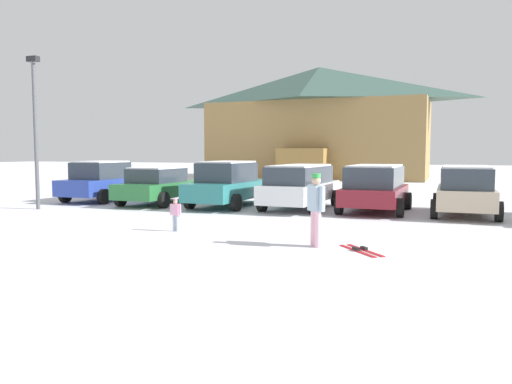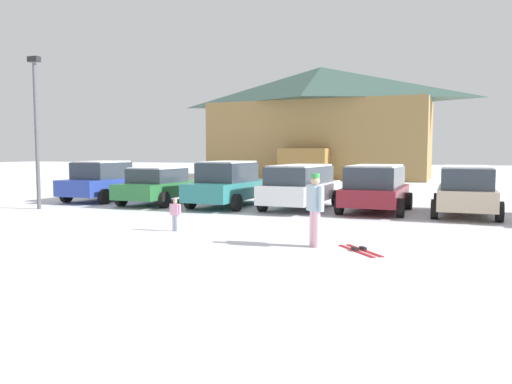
# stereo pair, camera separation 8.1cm
# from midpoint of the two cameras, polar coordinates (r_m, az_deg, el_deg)

# --- Properties ---
(ground) EXTENTS (160.00, 160.00, 0.00)m
(ground) POSITION_cam_midpoint_polar(r_m,az_deg,el_deg) (9.14, -17.70, -9.24)
(ground) COLOR silver
(ski_lodge) EXTENTS (18.01, 9.91, 9.05)m
(ski_lodge) POSITION_cam_midpoint_polar(r_m,az_deg,el_deg) (41.72, 7.38, 7.94)
(ski_lodge) COLOR olive
(ski_lodge) RESTS_ON ground
(parked_blue_hatchback) EXTENTS (2.18, 4.36, 1.75)m
(parked_blue_hatchback) POSITION_cam_midpoint_polar(r_m,az_deg,el_deg) (22.96, -16.86, 1.22)
(parked_blue_hatchback) COLOR #2A42A5
(parked_blue_hatchback) RESTS_ON ground
(parked_green_coupe) EXTENTS (2.17, 4.43, 1.54)m
(parked_green_coupe) POSITION_cam_midpoint_polar(r_m,az_deg,el_deg) (20.91, -10.82, 0.79)
(parked_green_coupe) COLOR #297039
(parked_green_coupe) RESTS_ON ground
(parked_teal_hatchback) EXTENTS (2.29, 4.85, 1.79)m
(parked_teal_hatchback) POSITION_cam_midpoint_polar(r_m,az_deg,el_deg) (19.67, -2.94, 0.93)
(parked_teal_hatchback) COLOR teal
(parked_teal_hatchback) RESTS_ON ground
(parked_white_suv) EXTENTS (2.35, 4.85, 1.67)m
(parked_white_suv) POSITION_cam_midpoint_polar(r_m,az_deg,el_deg) (18.85, 5.28, 0.79)
(parked_white_suv) COLOR silver
(parked_white_suv) RESTS_ON ground
(parked_maroon_van) EXTENTS (2.39, 4.09, 1.69)m
(parked_maroon_van) POSITION_cam_midpoint_polar(r_m,az_deg,el_deg) (18.29, 13.63, 0.58)
(parked_maroon_van) COLOR maroon
(parked_maroon_van) RESTS_ON ground
(parked_beige_suv) EXTENTS (2.16, 4.21, 1.68)m
(parked_beige_suv) POSITION_cam_midpoint_polar(r_m,az_deg,el_deg) (18.19, 23.00, 0.31)
(parked_beige_suv) COLOR tan
(parked_beige_suv) RESTS_ON ground
(skier_child_in_pink_snowsuit) EXTENTS (0.33, 0.13, 0.89)m
(skier_child_in_pink_snowsuit) POSITION_cam_midpoint_polar(r_m,az_deg,el_deg) (13.70, -9.05, -2.36)
(skier_child_in_pink_snowsuit) COLOR #A1B1C3
(skier_child_in_pink_snowsuit) RESTS_ON ground
(skier_adult_in_blue_parka) EXTENTS (0.46, 0.48, 1.67)m
(skier_adult_in_blue_parka) POSITION_cam_midpoint_polar(r_m,az_deg,el_deg) (11.34, 6.97, -1.55)
(skier_adult_in_blue_parka) COLOR #EEB2C5
(skier_adult_in_blue_parka) RESTS_ON ground
(pair_of_skis) EXTENTS (1.12, 1.29, 0.08)m
(pair_of_skis) POSITION_cam_midpoint_polar(r_m,az_deg,el_deg) (11.15, 11.98, -6.51)
(pair_of_skis) COLOR red
(pair_of_skis) RESTS_ON ground
(lamp_post) EXTENTS (0.44, 0.24, 5.66)m
(lamp_post) POSITION_cam_midpoint_polar(r_m,az_deg,el_deg) (20.42, -23.71, 7.11)
(lamp_post) COLOR #515459
(lamp_post) RESTS_ON ground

